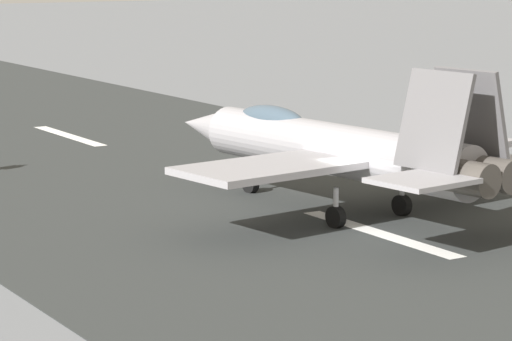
# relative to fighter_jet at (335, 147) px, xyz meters

# --- Properties ---
(ground_plane) EXTENTS (400.00, 400.00, 0.00)m
(ground_plane) POSITION_rel_fighter_jet_xyz_m (-2.74, 0.64, -2.41)
(ground_plane) COLOR slate
(runway_strip) EXTENTS (240.00, 26.00, 0.02)m
(runway_strip) POSITION_rel_fighter_jet_xyz_m (-2.76, 0.64, -2.40)
(runway_strip) COLOR #2D302F
(runway_strip) RESTS_ON ground
(fighter_jet) EXTENTS (17.50, 14.16, 5.61)m
(fighter_jet) POSITION_rel_fighter_jet_xyz_m (0.00, 0.00, 0.00)
(fighter_jet) COLOR #949296
(fighter_jet) RESTS_ON ground
(marker_cone_mid) EXTENTS (0.44, 0.44, 0.55)m
(marker_cone_mid) POSITION_rel_fighter_jet_xyz_m (7.70, -11.76, -2.13)
(marker_cone_mid) COLOR orange
(marker_cone_mid) RESTS_ON ground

